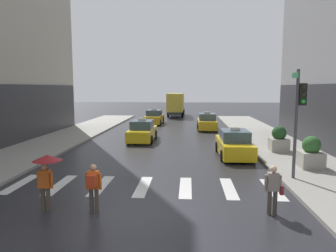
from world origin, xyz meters
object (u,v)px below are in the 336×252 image
object	(u,v)px
taxi_lead	(234,145)
taxi_fourth	(154,118)
traffic_light_pole	(299,109)
pedestrian_with_backpack	(93,184)
taxi_second	(142,132)
taxi_third	(207,122)
box_truck	(176,104)
pedestrian_with_umbrella	(46,167)
planter_mid_block	(279,140)
planter_near_corner	(311,153)
pedestrian_with_handbag	(273,187)

from	to	relation	value
taxi_lead	taxi_fourth	xyz separation A→B (m)	(-6.75, 16.79, 0.00)
traffic_light_pole	pedestrian_with_backpack	size ratio (longest dim) A/B	2.91
taxi_second	taxi_fourth	bearing A→B (deg)	91.73
taxi_third	taxi_lead	bearing A→B (deg)	-85.62
taxi_fourth	box_truck	size ratio (longest dim) A/B	0.61
pedestrian_with_umbrella	planter_mid_block	world-z (taller)	pedestrian_with_umbrella
pedestrian_with_backpack	planter_mid_block	world-z (taller)	planter_mid_block
pedestrian_with_umbrella	taxi_lead	bearing A→B (deg)	50.20
taxi_fourth	box_truck	distance (m)	9.97
taxi_lead	taxi_fourth	size ratio (longest dim) A/B	0.99
taxi_lead	box_truck	bearing A→B (deg)	99.97
taxi_fourth	box_truck	world-z (taller)	box_truck
taxi_third	box_truck	size ratio (longest dim) A/B	0.60
pedestrian_with_backpack	planter_near_corner	distance (m)	11.08
taxi_lead	box_truck	distance (m)	26.90
taxi_fourth	planter_near_corner	bearing A→B (deg)	-62.87
box_truck	pedestrian_with_umbrella	distance (m)	35.59
taxi_fourth	planter_near_corner	distance (m)	22.26
pedestrian_with_umbrella	planter_mid_block	xyz separation A→B (m)	(10.47, 10.09, -0.64)
taxi_lead	planter_mid_block	size ratio (longest dim) A/B	2.85
traffic_light_pole	taxi_fourth	bearing A→B (deg)	111.94
box_truck	pedestrian_with_handbag	bearing A→B (deg)	-82.48
pedestrian_with_handbag	taxi_third	bearing A→B (deg)	92.57
planter_near_corner	pedestrian_with_backpack	bearing A→B (deg)	-147.11
traffic_light_pole	taxi_fourth	distance (m)	23.61
taxi_fourth	planter_near_corner	xyz separation A→B (m)	(10.15, -19.81, 0.15)
pedestrian_with_backpack	planter_near_corner	size ratio (longest dim) A/B	1.03
box_truck	planter_near_corner	size ratio (longest dim) A/B	4.74
taxi_fourth	planter_mid_block	size ratio (longest dim) A/B	2.87
pedestrian_with_umbrella	pedestrian_with_backpack	distance (m)	1.68
taxi_third	pedestrian_with_backpack	distance (m)	21.90
taxi_second	taxi_fourth	distance (m)	11.61
pedestrian_with_backpack	pedestrian_with_handbag	size ratio (longest dim) A/B	1.00
pedestrian_with_backpack	planter_near_corner	bearing A→B (deg)	32.89
taxi_second	taxi_lead	bearing A→B (deg)	-38.98
pedestrian_with_umbrella	pedestrian_with_backpack	size ratio (longest dim) A/B	1.18
taxi_second	planter_near_corner	world-z (taller)	taxi_second
pedestrian_with_umbrella	taxi_second	bearing A→B (deg)	85.59
taxi_second	pedestrian_with_handbag	bearing A→B (deg)	-65.40
taxi_fourth	taxi_second	bearing A→B (deg)	-88.27
taxi_third	planter_mid_block	distance (m)	11.86
taxi_second	pedestrian_with_handbag	distance (m)	15.40
taxi_third	taxi_fourth	distance (m)	7.35
box_truck	taxi_third	bearing A→B (deg)	-75.34
taxi_third	pedestrian_with_handbag	size ratio (longest dim) A/B	2.75
box_truck	planter_near_corner	bearing A→B (deg)	-74.73
traffic_light_pole	planter_near_corner	distance (m)	3.38
box_truck	pedestrian_with_backpack	xyz separation A→B (m)	(-1.26, -35.51, -0.88)
planter_mid_block	taxi_third	bearing A→B (deg)	109.24
taxi_lead	planter_mid_block	distance (m)	3.16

